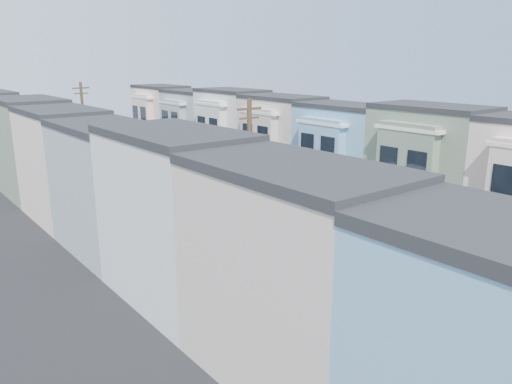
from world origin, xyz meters
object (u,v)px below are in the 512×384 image
(parked_left_d, at_px, (189,219))
(parked_right_a, at_px, (489,262))
(tree_c, at_px, (220,181))
(tree_far_r, at_px, (189,136))
(parked_right_d, at_px, (196,168))
(parked_right_b, at_px, (445,246))
(tree_e, at_px, (70,132))
(parked_right_c, at_px, (250,186))
(utility_pole_far, at_px, (85,135))
(parked_left_b, at_px, (415,325))
(tree_d, at_px, (124,148))
(lead_sedan, at_px, (238,191))
(fedex_truck, at_px, (321,207))
(parked_left_c, at_px, (265,253))
(tree_b, at_px, (337,218))
(utility_pole_near, at_px, (250,188))

(parked_left_d, bearing_deg, parked_right_a, -59.40)
(tree_c, xyz_separation_m, parked_left_d, (1.40, 6.31, -4.30))
(tree_far_r, bearing_deg, parked_left_d, -121.24)
(parked_right_d, bearing_deg, parked_right_b, -89.81)
(tree_e, distance_m, parked_right_c, 19.83)
(utility_pole_far, height_order, parked_left_b, utility_pole_far)
(tree_d, bearing_deg, parked_left_d, -79.55)
(parked_left_b, relative_size, parked_right_d, 0.81)
(tree_far_r, relative_size, parked_right_b, 1.13)
(lead_sedan, bearing_deg, tree_e, 123.28)
(tree_far_r, height_order, parked_right_b, tree_far_r)
(parked_left_d, bearing_deg, tree_c, -100.50)
(tree_d, xyz_separation_m, tree_far_r, (13.20, 11.84, -1.60))
(tree_far_r, bearing_deg, parked_right_d, -113.86)
(tree_far_r, relative_size, parked_left_d, 1.28)
(tree_c, relative_size, utility_pole_far, 0.73)
(parked_right_a, bearing_deg, fedex_truck, 103.80)
(parked_right_c, bearing_deg, tree_c, -138.66)
(parked_right_a, bearing_deg, parked_right_c, 90.71)
(parked_left_c, bearing_deg, lead_sedan, 54.33)
(utility_pole_far, distance_m, parked_right_d, 12.16)
(parked_right_c, bearing_deg, utility_pole_far, 129.88)
(tree_far_r, distance_m, fedex_truck, 26.61)
(tree_d, bearing_deg, parked_right_c, -12.40)
(parked_left_d, distance_m, parked_right_b, 18.01)
(fedex_truck, height_order, parked_left_c, fedex_truck)
(tree_b, xyz_separation_m, parked_left_d, (1.40, 15.98, -4.41))
(parked_right_d, bearing_deg, tree_c, -117.62)
(parked_right_d, bearing_deg, parked_left_c, -112.04)
(utility_pole_near, relative_size, parked_right_a, 2.28)
(parked_right_c, bearing_deg, parked_right_d, 85.73)
(parked_right_a, bearing_deg, tree_d, 114.34)
(utility_pole_near, xyz_separation_m, parked_left_d, (1.40, 9.33, -4.48))
(fedex_truck, distance_m, parked_left_b, 14.84)
(tree_far_r, relative_size, parked_right_c, 1.26)
(tree_far_r, relative_size, utility_pole_near, 0.51)
(tree_d, bearing_deg, parked_right_a, -66.37)
(parked_left_c, relative_size, parked_left_d, 1.13)
(fedex_truck, relative_size, parked_left_d, 1.70)
(lead_sedan, distance_m, parked_left_c, 15.25)
(parked_right_b, bearing_deg, tree_e, 107.03)
(tree_e, relative_size, fedex_truck, 1.09)
(parked_left_d, distance_m, parked_right_d, 17.86)
(parked_left_d, height_order, parked_right_b, parked_right_b)
(lead_sedan, relative_size, parked_right_b, 0.98)
(fedex_truck, bearing_deg, lead_sedan, 81.47)
(utility_pole_far, height_order, parked_left_c, utility_pole_far)
(fedex_truck, distance_m, parked_right_c, 12.18)
(utility_pole_near, bearing_deg, tree_far_r, 65.36)
(parked_left_d, xyz_separation_m, parked_right_c, (9.80, 5.14, -0.01))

